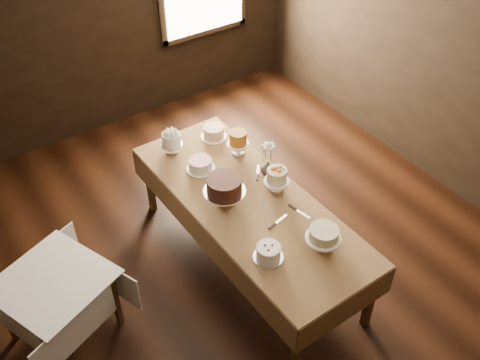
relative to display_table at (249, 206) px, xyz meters
The scene contains 19 objects.
floor 0.74m from the display_table, 94.96° to the right, with size 5.00×6.00×0.01m, color black.
wall_back 3.01m from the display_table, 90.12° to the left, with size 5.00×0.02×2.80m, color black.
wall_right 2.58m from the display_table, ahead, with size 0.02×6.00×2.80m, color black.
display_table is the anchor object (origin of this frame).
side_table 1.77m from the display_table, behind, with size 1.06×1.06×0.68m.
cake_meringue 1.05m from the display_table, 102.41° to the left, with size 0.25×0.25×0.23m.
cake_speckled 1.03m from the display_table, 75.97° to the left, with size 0.29×0.29×0.13m.
cake_lattice 0.64m from the display_table, 101.93° to the left, with size 0.29×0.29×0.10m.
cake_caramel 0.72m from the display_table, 64.07° to the left, with size 0.23×0.23×0.26m.
cake_chocolate 0.28m from the display_table, 146.72° to the left, with size 0.38×0.38×0.27m.
cake_flowers 0.34m from the display_table, ahead, with size 0.24×0.24×0.24m.
cake_swirl 0.69m from the display_table, 111.46° to the right, with size 0.27×0.27×0.13m.
cake_cream 0.82m from the display_table, 76.49° to the right, with size 0.30×0.30×0.21m.
cake_server_a 0.36m from the display_table, 73.86° to the right, with size 0.24×0.03×0.01m, color silver.
cake_server_b 0.50m from the display_table, 53.94° to the right, with size 0.24×0.03×0.01m, color silver.
cake_server_c 0.31m from the display_table, 102.04° to the left, with size 0.24×0.03×0.01m, color silver.
cake_server_d 0.45m from the display_table, 43.99° to the left, with size 0.24×0.03×0.01m, color silver.
flower_vase 0.44m from the display_table, 30.33° to the left, with size 0.13×0.13×0.14m, color #2D2823.
flower_bouquet 0.52m from the display_table, 30.33° to the left, with size 0.14×0.14×0.20m, color white, non-canonical shape.
Camera 1 is at (-2.05, -2.85, 4.13)m, focal length 41.00 mm.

